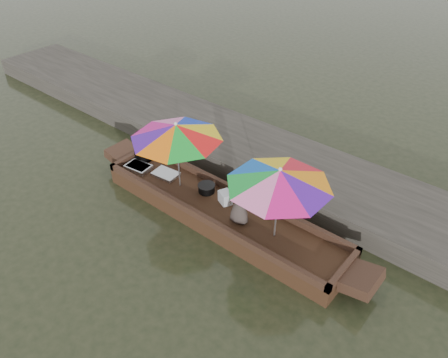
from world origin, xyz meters
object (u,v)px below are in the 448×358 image
Objects in this scene: tray_crayfish at (138,167)px; tray_scallop at (166,174)px; umbrella_bow at (178,155)px; boat_hull at (221,213)px; charcoal_grill at (207,188)px; cooking_pot at (143,155)px; vendor at (240,200)px; supply_bag at (225,198)px; umbrella_stern at (277,203)px.

tray_crayfish is 0.70m from tray_scallop.
umbrella_bow reaches higher than tray_scallop.
umbrella_bow is at bearing 180.00° from boat_hull.
umbrella_bow is (1.19, 0.16, 0.73)m from tray_crayfish.
charcoal_grill is at bearing 11.27° from tray_crayfish.
umbrella_bow is at bearing -7.77° from cooking_pot.
cooking_pot is at bearing -17.09° from vendor.
umbrella_bow is at bearing 7.54° from tray_crayfish.
cooking_pot is (-2.56, 0.19, 0.28)m from boat_hull.
vendor reaches higher than tray_scallop.
boat_hull is 9.83× the size of tray_scallop.
tray_crayfish is 1.82m from charcoal_grill.
tray_crayfish is 2.36m from supply_bag.
umbrella_stern is (1.32, 0.00, 0.95)m from boat_hull.
umbrella_stern is at bearing -2.80° from cooking_pot.
tray_crayfish is at bearing -172.02° from supply_bag.
tray_crayfish is at bearing -161.40° from tray_scallop.
boat_hull is 1.51m from umbrella_bow.
tray_crayfish is 2.04× the size of supply_bag.
cooking_pot reaches higher than tray_scallop.
cooking_pot reaches higher than charcoal_grill.
charcoal_grill reaches higher than boat_hull.
charcoal_grill is 0.18× the size of umbrella_bow.
boat_hull is 20.07× the size of supply_bag.
tray_scallop is (0.87, -0.12, -0.08)m from cooking_pot.
supply_bag is at bearing 7.98° from tray_crayfish.
cooking_pot is 1.45× the size of supply_bag.
boat_hull is 0.90m from vendor.
cooking_pot is 1.55m from umbrella_bow.
supply_bag is at bearing -0.44° from cooking_pot.
umbrella_bow is at bearing 180.00° from umbrella_stern.
umbrella_stern is at bearing 0.00° from umbrella_bow.
umbrella_stern is (3.68, 0.16, 0.73)m from tray_crayfish.
vendor is at bearing -14.78° from charcoal_grill.
vendor is 0.81m from umbrella_stern.
cooking_pot is at bearing 175.76° from boat_hull.
tray_scallop is at bearing -173.30° from charcoal_grill.
supply_bag is (2.34, 0.33, 0.09)m from tray_crayfish.
cooking_pot is 0.41m from tray_crayfish.
umbrella_stern reaches higher than supply_bag.
umbrella_stern is (2.49, 0.00, 0.00)m from umbrella_bow.
boat_hull is 5.43× the size of vendor.
umbrella_bow is (-1.73, 0.10, 0.26)m from vendor.
cooking_pot is 0.39× the size of vendor.
umbrella_bow is at bearing -15.07° from vendor.
charcoal_grill is at bearing -26.59° from vendor.
supply_bag is at bearing 96.47° from boat_hull.
cooking_pot is 1.16× the size of charcoal_grill.
umbrella_bow is (-1.15, -0.17, 0.65)m from supply_bag.
tray_crayfish is (-2.35, -0.16, 0.22)m from boat_hull.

